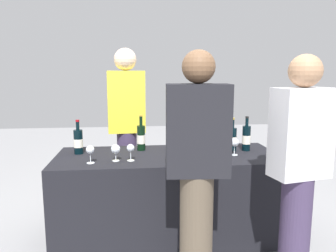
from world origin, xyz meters
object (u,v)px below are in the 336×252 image
wine_glass_2 (131,149)px  wine_glass_5 (235,143)px  wine_bottle_3 (211,139)px  wine_bottle_2 (173,139)px  wine_glass_1 (116,149)px  wine_bottle_1 (141,137)px  wine_glass_3 (176,146)px  guest_1 (299,165)px  wine_bottle_4 (232,139)px  wine_bottle_5 (246,138)px  guest_0 (197,164)px  wine_bottle_0 (78,141)px  wine_glass_0 (90,150)px  server_pouring (127,123)px  wine_glass_4 (225,144)px

wine_glass_2 → wine_glass_5: bearing=5.7°
wine_bottle_3 → wine_glass_2: (-0.71, -0.23, -0.02)m
wine_bottle_2 → wine_bottle_3: (0.34, -0.03, 0.01)m
wine_glass_1 → wine_bottle_3: bearing=15.0°
wine_bottle_1 → wine_glass_3: bearing=-52.0°
wine_bottle_2 → wine_glass_5: wine_bottle_2 is taller
guest_1 → wine_glass_1: bearing=141.4°
wine_bottle_4 → wine_bottle_5: wine_bottle_5 is taller
wine_bottle_1 → guest_0: size_ratio=0.21×
wine_glass_5 → wine_bottle_0: bearing=171.7°
wine_bottle_5 → guest_1: (0.05, -0.85, -0.01)m
wine_bottle_3 → wine_glass_0: wine_bottle_3 is taller
wine_glass_0 → server_pouring: (0.27, 0.83, 0.08)m
server_pouring → wine_bottle_0: bearing=46.3°
guest_0 → wine_glass_1: bearing=140.4°
wine_glass_5 → wine_bottle_3: bearing=140.1°
wine_bottle_3 → guest_1: 0.92m
wine_bottle_2 → wine_glass_0: 0.75m
guest_0 → guest_1: (0.66, -0.08, -0.00)m
wine_bottle_0 → guest_0: guest_0 is taller
wine_bottle_4 → wine_glass_2: 0.94m
wine_glass_4 → server_pouring: server_pouring is taller
guest_1 → wine_bottle_2: bearing=118.0°
wine_glass_3 → wine_glass_4: 0.42m
wine_bottle_1 → wine_glass_3: wine_bottle_1 is taller
wine_bottle_2 → guest_0: size_ratio=0.21×
wine_bottle_5 → wine_glass_0: size_ratio=2.21×
wine_glass_0 → wine_glass_1: bearing=13.4°
wine_bottle_3 → server_pouring: (-0.75, 0.56, 0.07)m
wine_bottle_0 → server_pouring: bearing=51.3°
wine_glass_3 → wine_glass_5: bearing=8.6°
wine_glass_2 → guest_0: 0.69m
wine_bottle_3 → guest_1: (0.38, -0.84, -0.01)m
wine_bottle_1 → wine_glass_5: (0.79, -0.27, -0.01)m
wine_bottle_2 → wine_glass_3: size_ratio=2.19×
wine_bottle_0 → wine_glass_4: size_ratio=2.00×
guest_0 → wine_bottle_4: bearing=63.4°
wine_bottle_4 → wine_glass_4: bearing=-122.7°
wine_glass_2 → wine_bottle_0: bearing=148.0°
wine_glass_2 → guest_1: guest_1 is taller
wine_bottle_3 → guest_1: guest_1 is taller
wine_bottle_5 → wine_glass_4: (-0.25, -0.19, -0.01)m
wine_bottle_5 → wine_glass_2: (-1.04, -0.24, -0.02)m
wine_glass_3 → wine_glass_5: same height
wine_glass_1 → guest_0: guest_0 is taller
wine_bottle_2 → wine_glass_0: bearing=-156.6°
wine_bottle_5 → wine_glass_5: bearing=-135.6°
wine_glass_5 → guest_1: 0.73m
wine_bottle_1 → wine_bottle_5: bearing=-7.0°
guest_0 → wine_bottle_0: bearing=142.1°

